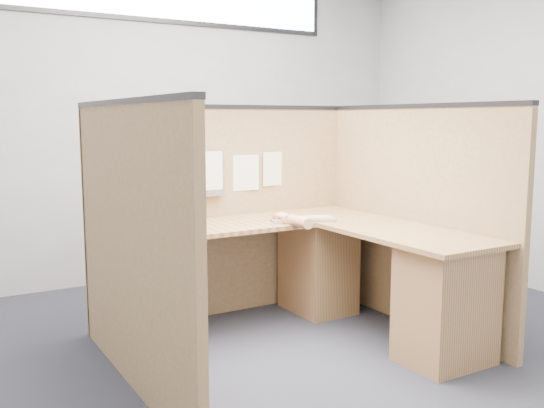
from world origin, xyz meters
TOP-DOWN VIEW (x-y plane):
  - floor at (0.00, 0.00)m, footprint 5.00×5.00m
  - wall_back at (0.00, 2.25)m, footprint 5.00×0.00m
  - clerestory_window at (0.00, 2.23)m, footprint 3.30×0.04m
  - cubicle_partitions at (0.00, 0.43)m, footprint 2.06×1.83m
  - l_desk at (0.18, 0.29)m, footprint 1.95×1.75m
  - laptop at (-0.54, 0.86)m, footprint 0.37×0.38m
  - keyboard at (0.33, 0.48)m, footprint 0.46×0.28m
  - mouse at (0.18, 0.51)m, footprint 0.11×0.08m
  - hand_forearm at (0.19, 0.37)m, footprint 0.11×0.38m
  - blue_poster at (-0.88, 0.97)m, footprint 0.19×0.02m
  - american_flag at (-0.56, 0.96)m, footprint 0.19×0.01m
  - file_holder at (-0.18, 0.94)m, footprint 0.25×0.05m
  - paper_left at (0.39, 0.97)m, footprint 0.20×0.03m
  - paper_right at (0.15, 0.97)m, footprint 0.20×0.02m

SIDE VIEW (x-z plane):
  - floor at x=0.00m, z-range 0.00..0.00m
  - l_desk at x=0.18m, z-range 0.03..0.76m
  - keyboard at x=0.33m, z-range 0.73..0.76m
  - mouse at x=0.18m, z-range 0.73..0.77m
  - hand_forearm at x=0.19m, z-range 0.73..0.81m
  - cubicle_partitions at x=0.00m, z-range 0.00..1.53m
  - laptop at x=-0.54m, z-range 0.67..0.90m
  - paper_right at x=0.15m, z-range 0.91..1.17m
  - file_holder at x=-0.18m, z-range 0.89..1.21m
  - paper_left at x=0.39m, z-range 0.93..1.18m
  - blue_poster at x=-0.88m, z-range 1.11..1.36m
  - american_flag at x=-0.56m, z-range 1.16..1.48m
  - wall_back at x=0.00m, z-range -1.10..3.90m
  - clerestory_window at x=0.00m, z-range 2.26..2.64m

